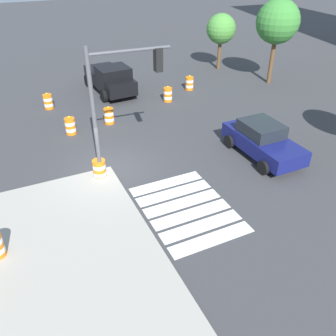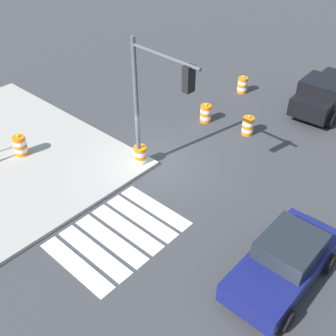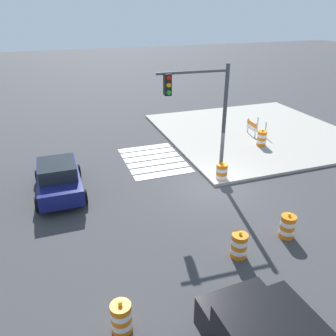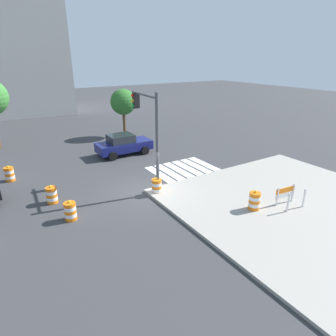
{
  "view_description": "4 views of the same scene",
  "coord_description": "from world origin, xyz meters",
  "px_view_note": "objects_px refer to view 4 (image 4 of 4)",
  "views": [
    {
      "loc": [
        13.34,
        -3.44,
        8.68
      ],
      "look_at": [
        2.22,
        1.84,
        0.84
      ],
      "focal_mm": 37.68,
      "sensor_mm": 36.0,
      "label": 1
    },
    {
      "loc": [
        10.23,
        9.75,
        10.32
      ],
      "look_at": [
        0.93,
        1.37,
        1.02
      ],
      "focal_mm": 42.86,
      "sensor_mm": 36.0,
      "label": 2
    },
    {
      "loc": [
        -12.8,
        6.86,
        7.9
      ],
      "look_at": [
        0.01,
        2.35,
        1.4
      ],
      "focal_mm": 36.48,
      "sensor_mm": 36.0,
      "label": 3
    },
    {
      "loc": [
        -6.88,
        -13.58,
        7.35
      ],
      "look_at": [
        2.31,
        1.05,
        0.67
      ],
      "focal_mm": 31.06,
      "sensor_mm": 36.0,
      "label": 4
    }
  ],
  "objects_px": {
    "traffic_barrel_crosswalk_end": "(52,195)",
    "construction_barricade": "(288,194)",
    "traffic_barrel_on_sidewalk": "(254,201)",
    "traffic_light_pole": "(148,122)",
    "traffic_barrel_median_near": "(9,174)",
    "traffic_barrel_lane_center": "(70,211)",
    "sports_car": "(123,144)",
    "traffic_barrel_median_far": "(157,187)",
    "street_tree_streetside_far": "(123,102)"
  },
  "relations": [
    {
      "from": "sports_car",
      "to": "traffic_barrel_lane_center",
      "type": "relative_size",
      "value": 4.22
    },
    {
      "from": "traffic_barrel_median_near",
      "to": "street_tree_streetside_far",
      "type": "xyz_separation_m",
      "value": [
        10.65,
        6.25,
        2.82
      ]
    },
    {
      "from": "sports_car",
      "to": "traffic_light_pole",
      "type": "height_order",
      "value": "traffic_light_pole"
    },
    {
      "from": "traffic_barrel_lane_center",
      "to": "sports_car",
      "type": "bearing_deg",
      "value": 51.38
    },
    {
      "from": "sports_car",
      "to": "traffic_barrel_median_far",
      "type": "distance_m",
      "value": 7.74
    },
    {
      "from": "traffic_barrel_lane_center",
      "to": "traffic_barrel_on_sidewalk",
      "type": "distance_m",
      "value": 9.0
    },
    {
      "from": "traffic_barrel_median_near",
      "to": "construction_barricade",
      "type": "bearing_deg",
      "value": -44.09
    },
    {
      "from": "traffic_barrel_crosswalk_end",
      "to": "traffic_barrel_median_near",
      "type": "height_order",
      "value": "same"
    },
    {
      "from": "traffic_light_pole",
      "to": "traffic_barrel_median_far",
      "type": "bearing_deg",
      "value": -97.24
    },
    {
      "from": "construction_barricade",
      "to": "traffic_light_pole",
      "type": "bearing_deg",
      "value": 128.29
    },
    {
      "from": "traffic_barrel_crosswalk_end",
      "to": "traffic_light_pole",
      "type": "bearing_deg",
      "value": -9.49
    },
    {
      "from": "sports_car",
      "to": "traffic_barrel_crosswalk_end",
      "type": "xyz_separation_m",
      "value": [
        -6.62,
        -5.54,
        -0.36
      ]
    },
    {
      "from": "traffic_barrel_crosswalk_end",
      "to": "traffic_barrel_lane_center",
      "type": "distance_m",
      "value": 2.3
    },
    {
      "from": "traffic_barrel_median_far",
      "to": "construction_barricade",
      "type": "distance_m",
      "value": 6.95
    },
    {
      "from": "traffic_barrel_median_near",
      "to": "traffic_light_pole",
      "type": "bearing_deg",
      "value": -37.43
    },
    {
      "from": "traffic_light_pole",
      "to": "traffic_barrel_crosswalk_end",
      "type": "bearing_deg",
      "value": 170.51
    },
    {
      "from": "traffic_barrel_lane_center",
      "to": "construction_barricade",
      "type": "bearing_deg",
      "value": -25.59
    },
    {
      "from": "traffic_barrel_lane_center",
      "to": "traffic_light_pole",
      "type": "xyz_separation_m",
      "value": [
        5.01,
        1.36,
        3.46
      ]
    },
    {
      "from": "traffic_barrel_median_near",
      "to": "traffic_barrel_on_sidewalk",
      "type": "distance_m",
      "value": 14.74
    },
    {
      "from": "traffic_barrel_median_far",
      "to": "traffic_barrel_lane_center",
      "type": "height_order",
      "value": "same"
    },
    {
      "from": "traffic_barrel_on_sidewalk",
      "to": "traffic_light_pole",
      "type": "xyz_separation_m",
      "value": [
        -2.98,
        5.49,
        3.31
      ]
    },
    {
      "from": "traffic_barrel_lane_center",
      "to": "traffic_light_pole",
      "type": "height_order",
      "value": "traffic_light_pole"
    },
    {
      "from": "traffic_barrel_lane_center",
      "to": "traffic_light_pole",
      "type": "bearing_deg",
      "value": 15.23
    },
    {
      "from": "street_tree_streetside_far",
      "to": "traffic_barrel_lane_center",
      "type": "bearing_deg",
      "value": -123.72
    },
    {
      "from": "traffic_barrel_crosswalk_end",
      "to": "street_tree_streetside_far",
      "type": "distance_m",
      "value": 14.3
    },
    {
      "from": "traffic_barrel_median_near",
      "to": "traffic_light_pole",
      "type": "relative_size",
      "value": 0.19
    },
    {
      "from": "traffic_barrel_lane_center",
      "to": "traffic_barrel_median_far",
      "type": "bearing_deg",
      "value": 2.41
    },
    {
      "from": "traffic_barrel_crosswalk_end",
      "to": "traffic_barrel_lane_center",
      "type": "bearing_deg",
      "value": -80.44
    },
    {
      "from": "traffic_barrel_on_sidewalk",
      "to": "traffic_light_pole",
      "type": "relative_size",
      "value": 0.19
    },
    {
      "from": "street_tree_streetside_far",
      "to": "traffic_barrel_crosswalk_end",
      "type": "bearing_deg",
      "value": -130.17
    },
    {
      "from": "traffic_barrel_crosswalk_end",
      "to": "traffic_light_pole",
      "type": "distance_m",
      "value": 6.47
    },
    {
      "from": "traffic_barrel_crosswalk_end",
      "to": "traffic_light_pole",
      "type": "height_order",
      "value": "traffic_light_pole"
    },
    {
      "from": "traffic_barrel_crosswalk_end",
      "to": "construction_barricade",
      "type": "height_order",
      "value": "construction_barricade"
    },
    {
      "from": "construction_barricade",
      "to": "traffic_barrel_on_sidewalk",
      "type": "bearing_deg",
      "value": 162.51
    },
    {
      "from": "traffic_light_pole",
      "to": "street_tree_streetside_far",
      "type": "xyz_separation_m",
      "value": [
        3.65,
        11.61,
        -0.64
      ]
    },
    {
      "from": "construction_barricade",
      "to": "street_tree_streetside_far",
      "type": "distance_m",
      "value": 17.89
    },
    {
      "from": "traffic_barrel_median_near",
      "to": "traffic_barrel_median_far",
      "type": "height_order",
      "value": "same"
    },
    {
      "from": "traffic_barrel_crosswalk_end",
      "to": "traffic_barrel_lane_center",
      "type": "relative_size",
      "value": 1.0
    },
    {
      "from": "traffic_barrel_lane_center",
      "to": "street_tree_streetside_far",
      "type": "distance_m",
      "value": 15.86
    },
    {
      "from": "traffic_barrel_lane_center",
      "to": "construction_barricade",
      "type": "distance_m",
      "value": 10.86
    },
    {
      "from": "traffic_barrel_median_far",
      "to": "traffic_light_pole",
      "type": "height_order",
      "value": "traffic_light_pole"
    },
    {
      "from": "traffic_light_pole",
      "to": "street_tree_streetside_far",
      "type": "distance_m",
      "value": 12.19
    },
    {
      "from": "traffic_barrel_crosswalk_end",
      "to": "sports_car",
      "type": "bearing_deg",
      "value": 39.94
    },
    {
      "from": "sports_car",
      "to": "traffic_barrel_median_far",
      "type": "height_order",
      "value": "sports_car"
    },
    {
      "from": "traffic_barrel_on_sidewalk",
      "to": "construction_barricade",
      "type": "xyz_separation_m",
      "value": [
        1.8,
        -0.57,
        0.12
      ]
    },
    {
      "from": "traffic_barrel_median_near",
      "to": "street_tree_streetside_far",
      "type": "distance_m",
      "value": 12.67
    },
    {
      "from": "traffic_barrel_median_near",
      "to": "traffic_barrel_lane_center",
      "type": "relative_size",
      "value": 1.0
    },
    {
      "from": "traffic_barrel_median_near",
      "to": "construction_barricade",
      "type": "height_order",
      "value": "construction_barricade"
    },
    {
      "from": "traffic_barrel_median_far",
      "to": "traffic_light_pole",
      "type": "distance_m",
      "value": 3.65
    },
    {
      "from": "sports_car",
      "to": "traffic_barrel_crosswalk_end",
      "type": "relative_size",
      "value": 4.22
    }
  ]
}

